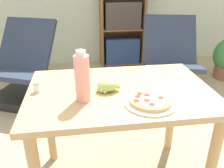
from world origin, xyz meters
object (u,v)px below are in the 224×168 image
grape_bunch (108,85)px  bookshelf (122,14)px  salt_shaker (37,87)px  drink_bottle (82,78)px  lounge_chair_far (169,69)px  lounge_chair_near (23,76)px  pizza_on_plate (150,101)px

grape_bunch → bookshelf: bookshelf is taller
grape_bunch → salt_shaker: size_ratio=2.35×
drink_bottle → salt_shaker: size_ratio=4.54×
lounge_chair_far → drink_bottle: bearing=-113.4°
lounge_chair_near → drink_bottle: bearing=-43.2°
pizza_on_plate → grape_bunch: size_ratio=1.91×
lounge_chair_far → bookshelf: 1.24m
pizza_on_plate → drink_bottle: 0.37m
grape_bunch → bookshelf: (0.53, 2.43, 0.03)m
pizza_on_plate → lounge_chair_near: lounge_chair_near is taller
lounge_chair_near → bookshelf: size_ratio=0.56×
pizza_on_plate → lounge_chair_near: size_ratio=0.29×
pizza_on_plate → lounge_chair_far: bearing=64.6°
drink_bottle → grape_bunch: bearing=31.8°
grape_bunch → salt_shaker: 0.40m
salt_shaker → lounge_chair_near: 1.48m
salt_shaker → lounge_chair_far: lounge_chair_far is taller
salt_shaker → lounge_chair_near: (-0.41, 1.34, -0.47)m
lounge_chair_far → grape_bunch: bearing=-111.2°
grape_bunch → lounge_chair_near: 1.67m
lounge_chair_far → lounge_chair_near: bearing=-167.6°
grape_bunch → lounge_chair_far: bearing=55.9°
bookshelf → lounge_chair_far: bearing=-69.2°
salt_shaker → lounge_chair_far: bearing=45.0°
salt_shaker → lounge_chair_far: size_ratio=0.07×
grape_bunch → salt_shaker: (-0.40, 0.05, -0.01)m
salt_shaker → bookshelf: (0.93, 2.38, 0.04)m
pizza_on_plate → lounge_chair_far: lounge_chair_far is taller
drink_bottle → salt_shaker: 0.30m
grape_bunch → salt_shaker: bearing=173.5°
drink_bottle → pizza_on_plate: bearing=-14.8°
lounge_chair_far → pizza_on_plate: bearing=-102.5°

